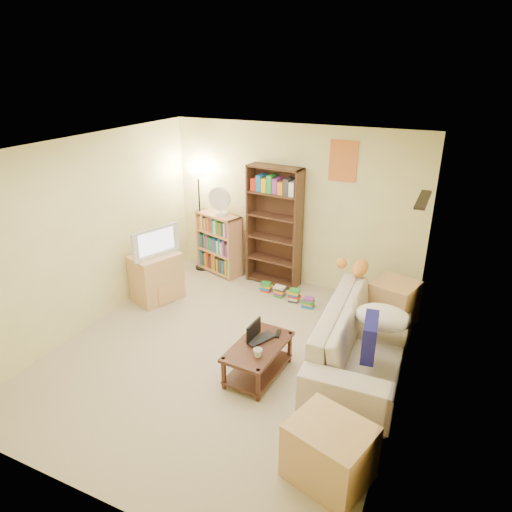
% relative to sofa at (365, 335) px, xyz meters
% --- Properties ---
extents(room, '(4.50, 4.54, 2.52)m').
position_rel_sofa_xyz_m(room, '(-1.55, -0.55, 1.27)').
color(room, '#C0B290').
rests_on(room, ground).
extents(sofa, '(2.46, 1.11, 0.70)m').
position_rel_sofa_xyz_m(sofa, '(0.00, 0.00, 0.00)').
color(sofa, beige).
rests_on(sofa, ground).
extents(navy_pillow, '(0.20, 0.47, 0.41)m').
position_rel_sofa_xyz_m(navy_pillow, '(0.13, -0.51, 0.32)').
color(navy_pillow, navy).
rests_on(navy_pillow, sofa).
extents(cream_blanket, '(0.64, 0.46, 0.28)m').
position_rel_sofa_xyz_m(cream_blanket, '(0.17, 0.06, 0.25)').
color(cream_blanket, silver).
rests_on(cream_blanket, sofa).
extents(tabby_cat, '(0.55, 0.21, 0.19)m').
position_rel_sofa_xyz_m(tabby_cat, '(-0.34, 0.91, 0.44)').
color(tabby_cat, orange).
rests_on(tabby_cat, sofa).
extents(coffee_table, '(0.56, 0.93, 0.40)m').
position_rel_sofa_xyz_m(coffee_table, '(-1.03, -0.77, -0.10)').
color(coffee_table, '#402118').
rests_on(coffee_table, ground).
extents(laptop, '(0.54, 0.51, 0.03)m').
position_rel_sofa_xyz_m(laptop, '(-0.99, -0.69, 0.06)').
color(laptop, black).
rests_on(laptop, coffee_table).
extents(laptop_screen, '(0.03, 0.30, 0.20)m').
position_rel_sofa_xyz_m(laptop_screen, '(-1.12, -0.68, 0.17)').
color(laptop_screen, white).
rests_on(laptop_screen, laptop).
extents(mug, '(0.16, 0.16, 0.09)m').
position_rel_sofa_xyz_m(mug, '(-0.94, -0.97, 0.10)').
color(mug, white).
rests_on(mug, coffee_table).
extents(tv_remote, '(0.09, 0.17, 0.02)m').
position_rel_sofa_xyz_m(tv_remote, '(-0.91, -0.48, 0.06)').
color(tv_remote, black).
rests_on(tv_remote, coffee_table).
extents(tv_stand, '(0.68, 0.80, 0.72)m').
position_rel_sofa_xyz_m(tv_stand, '(-3.16, 0.25, 0.01)').
color(tv_stand, tan).
rests_on(tv_stand, ground).
extents(television, '(0.83, 0.60, 0.44)m').
position_rel_sofa_xyz_m(television, '(-3.16, 0.25, 0.59)').
color(television, black).
rests_on(television, tv_stand).
extents(tall_bookshelf, '(0.88, 0.37, 1.90)m').
position_rel_sofa_xyz_m(tall_bookshelf, '(-1.79, 1.50, 0.65)').
color(tall_bookshelf, '#462B1B').
rests_on(tall_bookshelf, ground).
extents(short_bookshelf, '(0.86, 0.56, 1.03)m').
position_rel_sofa_xyz_m(short_bookshelf, '(-2.77, 1.50, 0.17)').
color(short_bookshelf, tan).
rests_on(short_bookshelf, ground).
extents(desk_fan, '(0.37, 0.21, 0.46)m').
position_rel_sofa_xyz_m(desk_fan, '(-2.72, 1.45, 0.92)').
color(desk_fan, white).
rests_on(desk_fan, short_bookshelf).
extents(floor_lamp, '(0.29, 0.29, 1.70)m').
position_rel_sofa_xyz_m(floor_lamp, '(-3.12, 1.50, 1.00)').
color(floor_lamp, black).
rests_on(floor_lamp, ground).
extents(side_table, '(0.66, 0.66, 0.61)m').
position_rel_sofa_xyz_m(side_table, '(0.17, 1.02, -0.04)').
color(side_table, tan).
rests_on(side_table, ground).
extents(end_cabinet, '(0.79, 0.72, 0.55)m').
position_rel_sofa_xyz_m(end_cabinet, '(0.10, -1.79, -0.07)').
color(end_cabinet, '#DDB96B').
rests_on(end_cabinet, ground).
extents(book_stacks, '(0.93, 0.34, 0.21)m').
position_rel_sofa_xyz_m(book_stacks, '(-1.37, 1.06, -0.26)').
color(book_stacks, red).
rests_on(book_stacks, ground).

